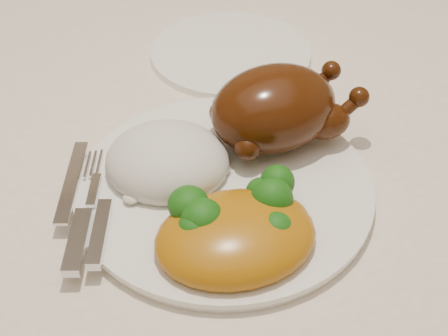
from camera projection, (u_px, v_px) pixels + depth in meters
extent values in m
cube|color=brown|center=(135.00, 162.00, 0.69)|extent=(1.60, 0.90, 0.04)
cube|color=white|center=(133.00, 145.00, 0.68)|extent=(1.72, 1.02, 0.01)
cube|color=white|center=(98.00, 7.00, 1.11)|extent=(1.72, 0.01, 0.18)
cylinder|color=white|center=(224.00, 188.00, 0.61)|extent=(0.33, 0.33, 0.01)
cylinder|color=white|center=(231.00, 52.00, 0.81)|extent=(0.23, 0.23, 0.01)
ellipsoid|color=#401A06|center=(274.00, 108.00, 0.63)|extent=(0.15, 0.12, 0.09)
ellipsoid|color=#401A06|center=(267.00, 96.00, 0.61)|extent=(0.07, 0.06, 0.03)
ellipsoid|color=#401A06|center=(326.00, 121.00, 0.63)|extent=(0.05, 0.04, 0.04)
sphere|color=#401A06|center=(359.00, 97.00, 0.63)|extent=(0.02, 0.02, 0.02)
ellipsoid|color=#401A06|center=(300.00, 93.00, 0.67)|extent=(0.05, 0.04, 0.04)
sphere|color=#401A06|center=(331.00, 71.00, 0.67)|extent=(0.02, 0.02, 0.02)
sphere|color=#401A06|center=(248.00, 147.00, 0.61)|extent=(0.03, 0.03, 0.03)
sphere|color=#401A06|center=(222.00, 113.00, 0.65)|extent=(0.03, 0.03, 0.03)
ellipsoid|color=white|center=(167.00, 162.00, 0.61)|extent=(0.15, 0.14, 0.06)
ellipsoid|color=#B5710B|center=(236.00, 237.00, 0.54)|extent=(0.15, 0.11, 0.05)
ellipsoid|color=#B5710B|center=(274.00, 221.00, 0.55)|extent=(0.06, 0.06, 0.03)
ellipsoid|color=#13430B|center=(195.00, 231.00, 0.53)|extent=(0.03, 0.03, 0.04)
ellipsoid|color=#13430B|center=(276.00, 228.00, 0.53)|extent=(0.03, 0.03, 0.03)
ellipsoid|color=#13430B|center=(195.00, 227.00, 0.53)|extent=(0.02, 0.02, 0.02)
ellipsoid|color=#13430B|center=(189.00, 204.00, 0.55)|extent=(0.04, 0.04, 0.03)
ellipsoid|color=#13430B|center=(277.00, 182.00, 0.57)|extent=(0.03, 0.03, 0.03)
ellipsoid|color=#13430B|center=(272.00, 199.00, 0.56)|extent=(0.04, 0.04, 0.04)
ellipsoid|color=#13430B|center=(260.00, 193.00, 0.57)|extent=(0.03, 0.03, 0.03)
ellipsoid|color=#13430B|center=(202.00, 218.00, 0.54)|extent=(0.04, 0.04, 0.03)
cube|color=silver|center=(72.00, 181.00, 0.60)|extent=(0.04, 0.12, 0.00)
cube|color=silver|center=(78.00, 241.00, 0.54)|extent=(0.03, 0.07, 0.01)
cube|color=silver|center=(100.00, 233.00, 0.55)|extent=(0.03, 0.08, 0.01)
cube|color=silver|center=(92.00, 177.00, 0.61)|extent=(0.03, 0.08, 0.00)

